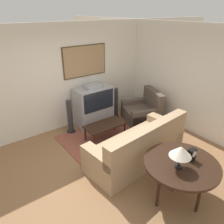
# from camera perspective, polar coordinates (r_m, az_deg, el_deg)

# --- Properties ---
(ground_plane) EXTENTS (12.00, 12.00, 0.00)m
(ground_plane) POSITION_cam_1_polar(r_m,az_deg,el_deg) (4.69, -1.22, -13.90)
(ground_plane) COLOR #8E6642
(wall_back) EXTENTS (12.00, 0.10, 2.70)m
(wall_back) POSITION_cam_1_polar(r_m,az_deg,el_deg) (5.74, -13.88, 8.37)
(wall_back) COLOR silver
(wall_back) RESTS_ON ground_plane
(wall_right) EXTENTS (0.06, 12.00, 2.70)m
(wall_right) POSITION_cam_1_polar(r_m,az_deg,el_deg) (5.81, 20.41, 7.63)
(wall_right) COLOR silver
(wall_right) RESTS_ON ground_plane
(area_rug) EXTENTS (2.07, 1.56, 0.01)m
(area_rug) POSITION_cam_1_polar(r_m,az_deg,el_deg) (5.59, -1.98, -6.59)
(area_rug) COLOR brown
(area_rug) RESTS_ON ground_plane
(tv) EXTENTS (1.00, 0.57, 1.17)m
(tv) POSITION_cam_1_polar(r_m,az_deg,el_deg) (6.02, -4.83, 1.65)
(tv) COLOR #9E9EA3
(tv) RESTS_ON ground_plane
(couch) EXTENTS (2.27, 1.08, 0.96)m
(couch) POSITION_cam_1_polar(r_m,az_deg,el_deg) (4.66, 6.82, -9.19)
(couch) COLOR tan
(couch) RESTS_ON ground_plane
(armchair) EXTENTS (1.18, 1.23, 0.91)m
(armchair) POSITION_cam_1_polar(r_m,az_deg,el_deg) (6.31, 8.08, -0.00)
(armchair) COLOR brown
(armchair) RESTS_ON ground_plane
(coffee_table) EXTENTS (1.00, 0.51, 0.41)m
(coffee_table) POSITION_cam_1_polar(r_m,az_deg,el_deg) (5.37, -1.81, -3.65)
(coffee_table) COLOR black
(coffee_table) RESTS_ON ground_plane
(console_table) EXTENTS (1.22, 1.22, 0.72)m
(console_table) POSITION_cam_1_polar(r_m,az_deg,el_deg) (3.81, 17.63, -13.26)
(console_table) COLOR black
(console_table) RESTS_ON ground_plane
(table_lamp) EXTENTS (0.34, 0.34, 0.39)m
(table_lamp) POSITION_cam_1_polar(r_m,az_deg,el_deg) (3.49, 17.51, -9.83)
(table_lamp) COLOR black
(table_lamp) RESTS_ON console_table
(mantel_clock) EXTENTS (0.13, 0.10, 0.21)m
(mantel_clock) POSITION_cam_1_polar(r_m,az_deg,el_deg) (3.83, 20.07, -10.42)
(mantel_clock) COLOR black
(mantel_clock) RESTS_ON console_table
(speaker_tower_left) EXTENTS (0.23, 0.23, 0.90)m
(speaker_tower_left) POSITION_cam_1_polar(r_m,az_deg,el_deg) (5.73, -10.94, -1.46)
(speaker_tower_left) COLOR black
(speaker_tower_left) RESTS_ON ground_plane
(speaker_tower_right) EXTENTS (0.23, 0.23, 0.90)m
(speaker_tower_right) POSITION_cam_1_polar(r_m,az_deg,el_deg) (6.44, 0.99, 2.15)
(speaker_tower_right) COLOR black
(speaker_tower_right) RESTS_ON ground_plane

